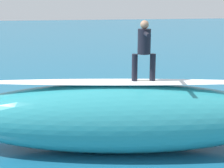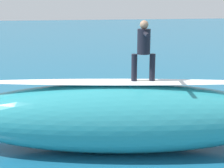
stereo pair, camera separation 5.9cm
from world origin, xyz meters
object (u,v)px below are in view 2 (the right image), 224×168
(surfboard_riding, at_px, (143,82))
(surfboard_paddling, at_px, (91,107))
(surfer_paddling, at_px, (92,101))
(surfer_riding, at_px, (144,46))

(surfboard_riding, bearing_deg, surfboard_paddling, -69.81)
(surfboard_paddling, bearing_deg, surfer_paddling, 180.00)
(surfboard_paddling, distance_m, surfer_paddling, 0.22)
(surfboard_riding, distance_m, surfboard_paddling, 4.65)
(surfboard_riding, xyz_separation_m, surfer_riding, (0.00, 0.00, 0.96))
(surfboard_riding, relative_size, surfboard_paddling, 1.07)
(surfboard_paddling, height_order, surfer_paddling, surfer_paddling)
(surfboard_riding, relative_size, surfer_paddling, 1.35)
(surfboard_riding, distance_m, surfer_riding, 0.96)
(surfboard_riding, xyz_separation_m, surfer_paddling, (0.88, -4.26, -1.73))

